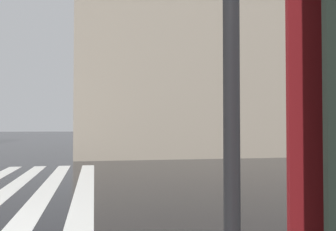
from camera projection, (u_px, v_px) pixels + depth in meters
haussmann_block_corner at (271, 14)px, 29.06m from camera, size 15.75×28.78×21.19m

